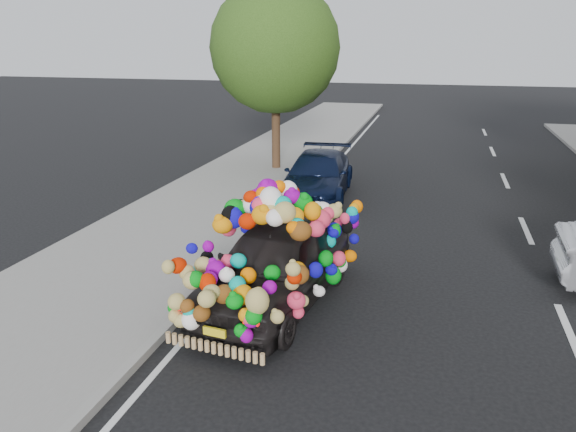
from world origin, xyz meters
name	(u,v)px	position (x,y,z in m)	size (l,w,h in m)	color
ground	(337,306)	(0.00, 0.00, 0.00)	(100.00, 100.00, 0.00)	black
sidewalk	(110,276)	(-4.30, 0.00, 0.06)	(4.00, 60.00, 0.12)	gray
kerb	(207,287)	(-2.35, 0.00, 0.07)	(0.15, 60.00, 0.13)	gray
lane_markings	(570,333)	(3.60, 0.00, 0.01)	(6.00, 50.00, 0.01)	silver
tree_near_sidewalk	(275,48)	(-3.80, 9.50, 4.02)	(4.20, 4.20, 6.13)	#332114
plush_art_car	(275,245)	(-1.03, -0.11, 1.03)	(2.54, 4.49, 2.03)	black
navy_sedan	(318,176)	(-1.75, 6.59, 0.62)	(1.73, 4.25, 1.23)	black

